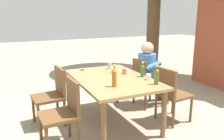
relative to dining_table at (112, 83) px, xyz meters
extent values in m
plane|color=gray|center=(0.00, 0.00, -0.64)|extent=(24.00, 24.00, 0.00)
cube|color=#A37547|center=(0.00, 0.00, 0.06)|extent=(1.58, 1.04, 0.04)
cylinder|color=brown|center=(-0.71, -0.44, -0.30)|extent=(0.07, 0.07, 0.68)
cylinder|color=brown|center=(0.71, -0.44, -0.30)|extent=(0.07, 0.07, 0.68)
cylinder|color=brown|center=(-0.71, 0.44, -0.30)|extent=(0.07, 0.07, 0.68)
cylinder|color=brown|center=(0.71, 0.44, -0.30)|extent=(0.07, 0.07, 0.68)
cube|color=brown|center=(-0.36, 0.90, -0.21)|extent=(0.46, 0.46, 0.04)
cube|color=brown|center=(-0.35, 0.70, 0.02)|extent=(0.42, 0.06, 0.42)
cylinder|color=brown|center=(-0.17, 1.10, -0.43)|extent=(0.04, 0.04, 0.41)
cylinder|color=brown|center=(-0.55, 1.08, -0.43)|extent=(0.04, 0.04, 0.41)
cylinder|color=brown|center=(-0.16, 0.72, -0.43)|extent=(0.04, 0.04, 0.41)
cylinder|color=brown|center=(-0.54, 0.70, -0.43)|extent=(0.04, 0.04, 0.41)
cube|color=brown|center=(0.36, -0.90, -0.21)|extent=(0.46, 0.46, 0.04)
cube|color=brown|center=(0.35, -0.70, 0.02)|extent=(0.42, 0.06, 0.42)
cylinder|color=brown|center=(0.17, -1.10, -0.43)|extent=(0.04, 0.04, 0.41)
cylinder|color=brown|center=(0.16, -0.72, -0.43)|extent=(0.04, 0.04, 0.41)
cylinder|color=brown|center=(0.54, -0.70, -0.43)|extent=(0.04, 0.04, 0.41)
cube|color=brown|center=(-0.36, -0.90, -0.21)|extent=(0.47, 0.47, 0.04)
cube|color=brown|center=(-0.37, -0.70, 0.02)|extent=(0.42, 0.07, 0.42)
cylinder|color=brown|center=(-0.53, -1.11, -0.43)|extent=(0.04, 0.04, 0.41)
cylinder|color=brown|center=(-0.15, -1.08, -0.43)|extent=(0.04, 0.04, 0.41)
cylinder|color=brown|center=(-0.56, -0.73, -0.43)|extent=(0.04, 0.04, 0.41)
cylinder|color=brown|center=(-0.18, -0.70, -0.43)|extent=(0.04, 0.04, 0.41)
cube|color=brown|center=(0.36, 0.90, -0.21)|extent=(0.48, 0.48, 0.04)
cube|color=brown|center=(0.38, 0.70, 0.02)|extent=(0.42, 0.08, 0.42)
cylinder|color=brown|center=(0.52, 1.11, -0.43)|extent=(0.04, 0.04, 0.41)
cylinder|color=brown|center=(0.15, 1.07, -0.43)|extent=(0.04, 0.04, 0.41)
cylinder|color=brown|center=(0.56, 0.73, -0.43)|extent=(0.04, 0.04, 0.41)
cylinder|color=brown|center=(0.19, 0.69, -0.43)|extent=(0.04, 0.04, 0.41)
cylinder|color=#3D70B2|center=(-0.36, 0.85, 0.07)|extent=(0.32, 0.32, 0.52)
sphere|color=tan|center=(-0.36, 0.85, 0.43)|extent=(0.22, 0.22, 0.22)
cylinder|color=#383847|center=(-0.27, 1.05, -0.19)|extent=(0.14, 0.40, 0.14)
cylinder|color=#383847|center=(-0.27, 1.25, -0.41)|extent=(0.11, 0.11, 0.45)
cylinder|color=#3D70B2|center=(-0.17, 0.85, 0.15)|extent=(0.09, 0.31, 0.16)
cylinder|color=#383847|center=(-0.45, 1.05, -0.19)|extent=(0.14, 0.40, 0.14)
cylinder|color=#383847|center=(-0.45, 1.25, -0.41)|extent=(0.11, 0.11, 0.45)
cylinder|color=#3D70B2|center=(-0.54, 0.85, 0.15)|extent=(0.09, 0.31, 0.16)
cylinder|color=#996019|center=(0.40, -0.16, 0.19)|extent=(0.06, 0.06, 0.21)
cone|color=#996019|center=(0.40, -0.16, 0.31)|extent=(0.06, 0.06, 0.03)
cylinder|color=#996019|center=(0.40, -0.16, 0.34)|extent=(0.03, 0.03, 0.03)
cylinder|color=yellow|center=(0.40, -0.16, 0.36)|extent=(0.03, 0.03, 0.02)
cylinder|color=#287A38|center=(0.14, 0.44, 0.16)|extent=(0.06, 0.06, 0.16)
cone|color=#287A38|center=(0.14, 0.44, 0.26)|extent=(0.06, 0.06, 0.02)
cylinder|color=#287A38|center=(0.14, 0.44, 0.28)|extent=(0.03, 0.03, 0.02)
cylinder|color=yellow|center=(0.14, 0.44, 0.30)|extent=(0.03, 0.03, 0.02)
cylinder|color=#566623|center=(0.55, 0.41, 0.18)|extent=(0.06, 0.06, 0.19)
cone|color=#566623|center=(0.55, 0.41, 0.29)|extent=(0.06, 0.06, 0.03)
cylinder|color=#566623|center=(0.55, 0.41, 0.31)|extent=(0.03, 0.03, 0.03)
cylinder|color=yellow|center=(0.55, 0.41, 0.34)|extent=(0.03, 0.03, 0.02)
cylinder|color=white|center=(0.32, 0.43, 0.12)|extent=(0.08, 0.08, 0.08)
cylinder|color=silver|center=(-0.23, 0.13, 0.13)|extent=(0.07, 0.07, 0.09)
cylinder|color=#B2B7BC|center=(-0.54, 0.21, 0.14)|extent=(0.07, 0.07, 0.12)
cylinder|color=#BC6B47|center=(-0.13, 0.28, 0.12)|extent=(0.07, 0.07, 0.09)
cube|color=silver|center=(-0.62, -0.38, 0.08)|extent=(0.05, 0.18, 0.01)
cube|color=black|center=(-0.64, -0.27, 0.09)|extent=(0.03, 0.08, 0.01)
cylinder|color=brown|center=(-2.50, 2.46, 0.72)|extent=(0.36, 0.36, 2.71)
camera|label=1|loc=(3.01, -1.41, 1.01)|focal=36.87mm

